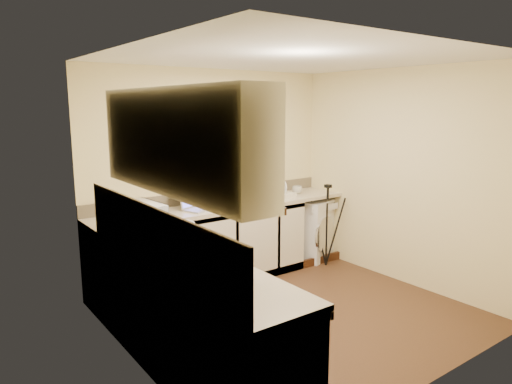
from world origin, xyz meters
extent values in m
plane|color=#533221|center=(0.00, 0.00, 0.00)|extent=(3.20, 3.20, 0.00)
plane|color=white|center=(0.00, 0.00, 2.45)|extent=(3.20, 3.20, 0.00)
plane|color=#FBEAA7|center=(0.00, 1.50, 1.23)|extent=(3.20, 0.00, 3.20)
plane|color=#FBEAA7|center=(0.00, -1.50, 1.23)|extent=(3.20, 0.00, 3.20)
plane|color=#FBEAA7|center=(-1.60, 0.00, 1.23)|extent=(0.00, 3.00, 3.00)
plane|color=#FBEAA7|center=(1.60, 0.00, 1.23)|extent=(0.00, 3.00, 3.00)
cube|color=silver|center=(-0.33, 1.20, 0.43)|extent=(2.55, 0.60, 0.86)
cube|color=silver|center=(-1.30, -0.30, 0.43)|extent=(0.54, 2.40, 0.86)
cube|color=beige|center=(0.00, 1.20, 0.88)|extent=(3.20, 0.60, 0.04)
cube|color=beige|center=(-1.30, -0.30, 0.88)|extent=(0.60, 2.40, 0.04)
cube|color=silver|center=(-1.44, -0.45, 1.80)|extent=(0.28, 1.90, 0.70)
cube|color=beige|center=(-1.59, -0.30, 1.12)|extent=(0.02, 2.40, 0.45)
cube|color=beige|center=(0.00, 1.49, 0.97)|extent=(3.20, 0.02, 0.14)
cube|color=black|center=(0.20, 1.49, 1.55)|extent=(1.50, 0.02, 1.00)
cube|color=tan|center=(0.20, 1.46, 1.92)|extent=(1.50, 0.02, 0.25)
cube|color=white|center=(0.20, 1.43, 1.04)|extent=(1.60, 0.14, 0.03)
cube|color=tan|center=(0.20, 1.20, 0.91)|extent=(0.82, 0.46, 0.03)
cylinder|color=silver|center=(0.20, 1.38, 1.02)|extent=(0.03, 0.03, 0.24)
cube|color=white|center=(1.33, 1.22, 0.40)|extent=(0.71, 0.70, 0.80)
cube|color=#ADAEB5|center=(-0.39, 1.12, 0.91)|extent=(0.38, 0.33, 0.02)
cube|color=#5E5DFF|center=(-0.44, 1.25, 1.03)|extent=(0.32, 0.15, 0.23)
cylinder|color=silver|center=(-1.18, -0.03, 1.00)|extent=(0.16, 0.16, 0.21)
cube|color=white|center=(0.74, 1.16, 0.93)|extent=(0.40, 0.32, 0.06)
cylinder|color=silver|center=(-1.21, -0.89, 0.98)|extent=(0.11, 0.11, 0.16)
cylinder|color=white|center=(-1.35, -0.46, 0.95)|extent=(0.07, 0.07, 0.10)
imported|color=white|center=(-1.31, 0.60, 1.04)|extent=(0.38, 0.53, 0.28)
imported|color=#999999|center=(-0.38, 1.40, 1.15)|extent=(0.12, 0.09, 0.21)
imported|color=#999999|center=(-0.08, 1.40, 1.16)|extent=(0.14, 0.12, 0.22)
imported|color=#999999|center=(0.26, 1.42, 1.16)|extent=(0.13, 0.13, 0.23)
imported|color=#999999|center=(0.48, 1.41, 1.17)|extent=(0.25, 0.23, 0.25)
imported|color=green|center=(0.85, 1.42, 1.19)|extent=(0.13, 0.13, 0.28)
imported|color=#999999|center=(0.90, 1.40, 1.16)|extent=(0.12, 0.13, 0.21)
imported|color=beige|center=(1.10, 1.21, 0.95)|extent=(0.16, 0.16, 0.10)
imported|color=beige|center=(-1.24, -0.75, 0.95)|extent=(0.12, 0.12, 0.10)
camera|label=1|loc=(-2.87, -3.28, 2.03)|focal=32.85mm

